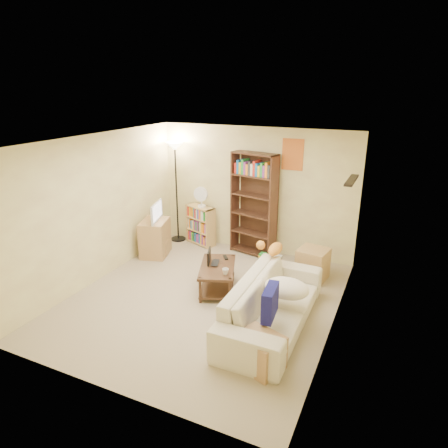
# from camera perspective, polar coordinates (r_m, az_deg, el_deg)

# --- Properties ---
(room) EXTENTS (4.50, 4.54, 2.52)m
(room) POSITION_cam_1_polar(r_m,az_deg,el_deg) (5.88, -3.05, 3.28)
(room) COLOR tan
(room) RESTS_ON ground
(sofa) EXTENTS (2.37, 0.96, 0.69)m
(sofa) POSITION_cam_1_polar(r_m,az_deg,el_deg) (5.75, 6.98, -11.17)
(sofa) COLOR beige
(sofa) RESTS_ON ground
(navy_pillow) EXTENTS (0.18, 0.46, 0.41)m
(navy_pillow) POSITION_cam_1_polar(r_m,az_deg,el_deg) (5.14, 6.59, -11.06)
(navy_pillow) COLOR navy
(navy_pillow) RESTS_ON sofa
(cream_blanket) EXTENTS (0.63, 0.45, 0.27)m
(cream_blanket) POSITION_cam_1_polar(r_m,az_deg,el_deg) (5.64, 8.91, -9.06)
(cream_blanket) COLOR white
(cream_blanket) RESTS_ON sofa
(tabby_cat) EXTENTS (0.54, 0.20, 0.19)m
(tabby_cat) POSITION_cam_1_polar(r_m,az_deg,el_deg) (6.41, 6.98, -3.47)
(tabby_cat) COLOR orange
(tabby_cat) RESTS_ON sofa
(coffee_table) EXTENTS (0.86, 1.11, 0.44)m
(coffee_table) POSITION_cam_1_polar(r_m,az_deg,el_deg) (6.63, -0.94, -7.20)
(coffee_table) COLOR #47281B
(coffee_table) RESTS_ON ground
(laptop) EXTENTS (0.39, 0.35, 0.02)m
(laptop) POSITION_cam_1_polar(r_m,az_deg,el_deg) (6.64, -0.91, -5.60)
(laptop) COLOR black
(laptop) RESTS_ON coffee_table
(laptop_screen) EXTENTS (0.13, 0.31, 0.22)m
(laptop_screen) POSITION_cam_1_polar(r_m,az_deg,el_deg) (6.60, -2.15, -4.62)
(laptop_screen) COLOR white
(laptop_screen) RESTS_ON laptop
(mug) EXTENTS (0.15, 0.15, 0.10)m
(mug) POSITION_cam_1_polar(r_m,az_deg,el_deg) (6.26, 0.20, -6.81)
(mug) COLOR silver
(mug) RESTS_ON coffee_table
(tv_remote) EXTENTS (0.15, 0.17, 0.02)m
(tv_remote) POSITION_cam_1_polar(r_m,az_deg,el_deg) (6.85, 0.21, -4.79)
(tv_remote) COLOR black
(tv_remote) RESTS_ON coffee_table
(tv_stand) EXTENTS (0.65, 0.78, 0.72)m
(tv_stand) POSITION_cam_1_polar(r_m,az_deg,el_deg) (8.06, -9.82, -1.95)
(tv_stand) COLOR tan
(tv_stand) RESTS_ON ground
(television) EXTENTS (0.69, 0.44, 0.37)m
(television) POSITION_cam_1_polar(r_m,az_deg,el_deg) (7.89, -10.04, 1.73)
(television) COLOR black
(television) RESTS_ON tv_stand
(tall_bookshelf) EXTENTS (0.96, 0.50, 2.04)m
(tall_bookshelf) POSITION_cam_1_polar(r_m,az_deg,el_deg) (7.80, 4.26, 3.12)
(tall_bookshelf) COLOR #46261B
(tall_bookshelf) RESTS_ON ground
(short_bookshelf) EXTENTS (0.70, 0.47, 0.84)m
(short_bookshelf) POSITION_cam_1_polar(r_m,az_deg,el_deg) (8.48, -3.37, -0.18)
(short_bookshelf) COLOR #D7B668
(short_bookshelf) RESTS_ON ground
(desk_fan) EXTENTS (0.30, 0.17, 0.43)m
(desk_fan) POSITION_cam_1_polar(r_m,az_deg,el_deg) (8.22, -3.31, 3.98)
(desk_fan) COLOR white
(desk_fan) RESTS_ON short_bookshelf
(floor_lamp) EXTENTS (0.36, 0.36, 2.14)m
(floor_lamp) POSITION_cam_1_polar(r_m,az_deg,el_deg) (8.42, -6.96, 8.62)
(floor_lamp) COLOR black
(floor_lamp) RESTS_ON ground
(side_table) EXTENTS (0.55, 0.55, 0.55)m
(side_table) POSITION_cam_1_polar(r_m,az_deg,el_deg) (7.18, 12.55, -5.59)
(side_table) COLOR tan
(side_table) RESTS_ON ground
(end_cabinet) EXTENTS (0.63, 0.57, 0.43)m
(end_cabinet) POSITION_cam_1_polar(r_m,az_deg,el_deg) (5.04, 5.14, -17.70)
(end_cabinet) COLOR tan
(end_cabinet) RESTS_ON ground
(book_stacks) EXTENTS (0.47, 0.23, 0.20)m
(book_stacks) POSITION_cam_1_polar(r_m,az_deg,el_deg) (7.71, 6.70, -4.98)
(book_stacks) COLOR red
(book_stacks) RESTS_ON ground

